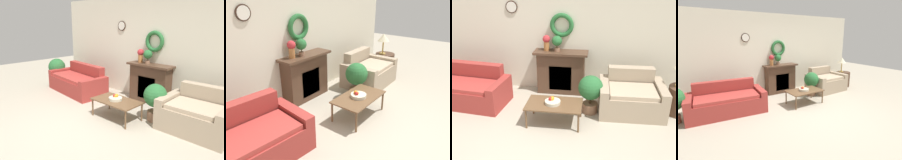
% 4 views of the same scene
% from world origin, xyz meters
% --- Properties ---
extents(ground_plane, '(16.00, 16.00, 0.00)m').
position_xyz_m(ground_plane, '(0.00, 0.00, 0.00)').
color(ground_plane, '#ADA38E').
extents(wall_back, '(6.80, 0.16, 2.70)m').
position_xyz_m(wall_back, '(0.00, 2.51, 1.36)').
color(wall_back, beige).
rests_on(wall_back, ground_plane).
extents(fireplace, '(1.21, 0.41, 1.00)m').
position_xyz_m(fireplace, '(0.09, 2.31, 0.51)').
color(fireplace, '#4C3323').
rests_on(fireplace, ground_plane).
extents(couch_left, '(1.99, 1.07, 0.81)m').
position_xyz_m(couch_left, '(-1.94, 1.54, 0.30)').
color(couch_left, '#9E332D').
rests_on(couch_left, ground_plane).
extents(loveseat_right, '(1.30, 0.98, 0.83)m').
position_xyz_m(loveseat_right, '(1.62, 1.63, 0.31)').
color(loveseat_right, tan).
rests_on(loveseat_right, ground_plane).
extents(coffee_table, '(1.04, 0.61, 0.41)m').
position_xyz_m(coffee_table, '(0.16, 0.98, 0.37)').
color(coffee_table, brown).
rests_on(coffee_table, ground_plane).
extents(fruit_bowl, '(0.29, 0.29, 0.12)m').
position_xyz_m(fruit_bowl, '(0.13, 0.97, 0.45)').
color(fruit_bowl, beige).
rests_on(fruit_bowl, coffee_table).
extents(vase_on_mantel_left, '(0.17, 0.17, 0.35)m').
position_xyz_m(vase_on_mantel_left, '(-0.24, 2.31, 1.21)').
color(vase_on_mantel_left, '#AD6B38').
rests_on(vase_on_mantel_left, fireplace).
extents(potted_plant_on_mantel, '(0.23, 0.23, 0.35)m').
position_xyz_m(potted_plant_on_mantel, '(-0.00, 2.29, 1.22)').
color(potted_plant_on_mantel, '#8E664C').
rests_on(potted_plant_on_mantel, fireplace).
extents(potted_plant_floor_by_couch, '(0.55, 0.55, 0.86)m').
position_xyz_m(potted_plant_floor_by_couch, '(-3.12, 1.60, 0.55)').
color(potted_plant_floor_by_couch, '#8E664C').
rests_on(potted_plant_floor_by_couch, ground_plane).
extents(potted_plant_floor_by_loveseat, '(0.49, 0.49, 0.80)m').
position_xyz_m(potted_plant_floor_by_loveseat, '(0.81, 1.46, 0.49)').
color(potted_plant_floor_by_loveseat, '#8E664C').
rests_on(potted_plant_floor_by_loveseat, ground_plane).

